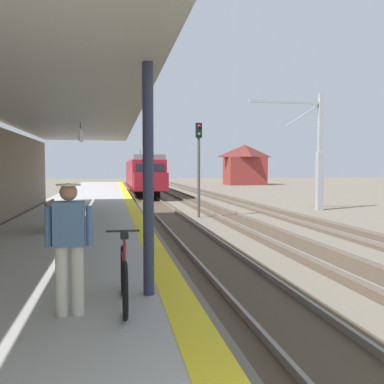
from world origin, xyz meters
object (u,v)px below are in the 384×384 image
approaching_train (143,173)px  commuter_person (69,241)px  distant_trackside_house (245,164)px  rail_signal_post (199,160)px  platform_bench (54,214)px  catenary_pylon_far_side (316,154)px  bicycle_beside_commuter (124,277)px

approaching_train → commuter_person: (-3.61, -39.51, -0.34)m
approaching_train → distant_trackside_house: bearing=51.0°
rail_signal_post → platform_bench: 12.08m
catenary_pylon_far_side → distant_trackside_house: 41.46m
bicycle_beside_commuter → platform_bench: (-1.86, 7.58, 0.08)m
rail_signal_post → catenary_pylon_far_side: 8.70m
approaching_train → rail_signal_post: bearing=-85.8°
catenary_pylon_far_side → distant_trackside_house: (7.86, 40.70, -0.27)m
commuter_person → bicycle_beside_commuter: commuter_person is taller
commuter_person → catenary_pylon_far_side: catenary_pylon_far_side is taller
platform_bench → catenary_pylon_far_side: bearing=41.3°
bicycle_beside_commuter → distant_trackside_house: size_ratio=0.28×
bicycle_beside_commuter → rail_signal_post: (4.52, 17.68, 1.90)m
approaching_train → bicycle_beside_commuter: bearing=-94.3°
distant_trackside_house → bicycle_beside_commuter: bearing=-108.6°
approaching_train → bicycle_beside_commuter: 39.38m
approaching_train → distant_trackside_house: size_ratio=2.97×
commuter_person → rail_signal_post: (5.20, 17.93, 1.35)m
commuter_person → platform_bench: size_ratio=1.04×
approaching_train → bicycle_beside_commuter: approaching_train is taller
distant_trackside_house → rail_signal_post: bearing=-110.3°
approaching_train → platform_bench: (-4.79, -31.68, -0.80)m
commuter_person → distant_trackside_house: bearing=70.9°
bicycle_beside_commuter → catenary_pylon_far_side: (12.76, 20.43, 2.31)m
rail_signal_post → commuter_person: bearing=-106.2°
catenary_pylon_far_side → bicycle_beside_commuter: bearing=-122.0°
rail_signal_post → platform_bench: (-6.39, -10.09, -1.82)m
commuter_person → platform_bench: 7.93m
bicycle_beside_commuter → distant_trackside_house: (20.63, 61.13, 2.04)m
bicycle_beside_commuter → rail_signal_post: size_ratio=0.35×
bicycle_beside_commuter → platform_bench: 7.81m
platform_bench → bicycle_beside_commuter: bearing=-76.2°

